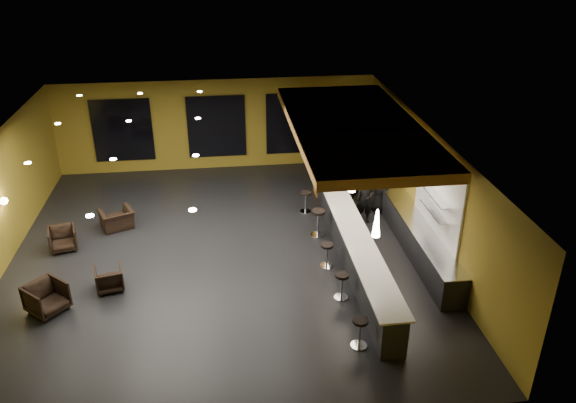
{
  "coord_description": "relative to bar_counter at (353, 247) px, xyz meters",
  "views": [
    {
      "loc": [
        0.15,
        -14.18,
        8.6
      ],
      "look_at": [
        2.0,
        0.5,
        1.3
      ],
      "focal_mm": 35.0,
      "sensor_mm": 36.0,
      "label": 1
    }
  ],
  "objects": [
    {
      "name": "pendant_1",
      "position": [
        0.0,
        0.5,
        1.85
      ],
      "size": [
        0.2,
        0.2,
        0.7
      ],
      "primitive_type": "cone",
      "color": "white",
      "rests_on": "wood_soffit"
    },
    {
      "name": "prep_counter",
      "position": [
        2.0,
        0.5,
        -0.07
      ],
      "size": [
        0.7,
        6.0,
        0.86
      ],
      "primitive_type": "cube",
      "color": "black",
      "rests_on": "floor"
    },
    {
      "name": "bar_stool_3",
      "position": [
        -0.7,
        1.66,
        0.05
      ],
      "size": [
        0.44,
        0.44,
        0.86
      ],
      "rotation": [
        0.0,
        0.0,
        0.27
      ],
      "color": "silver",
      "rests_on": "floor"
    },
    {
      "name": "wall_sconce",
      "position": [
        -9.53,
        1.5,
        1.3
      ],
      "size": [
        0.22,
        0.22,
        0.22
      ],
      "primitive_type": "sphere",
      "color": "#FFE5B2",
      "rests_on": "wall_left"
    },
    {
      "name": "ceiling",
      "position": [
        -3.65,
        1.0,
        3.05
      ],
      "size": [
        12.0,
        13.0,
        0.1
      ],
      "primitive_type": "cube",
      "color": "black"
    },
    {
      "name": "wall_shelf_lower",
      "position": [
        2.17,
        -0.2,
        1.1
      ],
      "size": [
        0.3,
        1.5,
        0.03
      ],
      "primitive_type": "cube",
      "color": "silver",
      "rests_on": "wall_right"
    },
    {
      "name": "armchair_c",
      "position": [
        -8.28,
        1.79,
        -0.15
      ],
      "size": [
        0.91,
        0.93,
        0.7
      ],
      "primitive_type": "imported",
      "rotation": [
        0.0,
        0.0,
        0.25
      ],
      "color": "black",
      "rests_on": "floor"
    },
    {
      "name": "floor",
      "position": [
        -3.65,
        1.0,
        -0.55
      ],
      "size": [
        12.0,
        13.0,
        0.1
      ],
      "primitive_type": "cube",
      "color": "black",
      "rests_on": "ground"
    },
    {
      "name": "bar_top",
      "position": [
        0.0,
        0.0,
        0.52
      ],
      "size": [
        0.78,
        8.1,
        0.05
      ],
      "primitive_type": "cube",
      "color": "beige",
      "rests_on": "bar_counter"
    },
    {
      "name": "bar_stool_4",
      "position": [
        -0.84,
        3.28,
        -0.04
      ],
      "size": [
        0.36,
        0.36,
        0.72
      ],
      "rotation": [
        0.0,
        0.0,
        0.42
      ],
      "color": "silver",
      "rests_on": "floor"
    },
    {
      "name": "bar_counter",
      "position": [
        0.0,
        0.0,
        0.0
      ],
      "size": [
        0.6,
        8.0,
        1.0
      ],
      "primitive_type": "cube",
      "color": "black",
      "rests_on": "floor"
    },
    {
      "name": "staff_a",
      "position": [
        0.91,
        2.33,
        0.31
      ],
      "size": [
        0.6,
        0.4,
        1.62
      ],
      "primitive_type": "imported",
      "rotation": [
        0.0,
        0.0,
        -0.01
      ],
      "color": "black",
      "rests_on": "floor"
    },
    {
      "name": "tile_backsplash",
      "position": [
        2.31,
        0.0,
        1.5
      ],
      "size": [
        0.06,
        3.2,
        2.4
      ],
      "primitive_type": "cube",
      "color": "white",
      "rests_on": "wall_right"
    },
    {
      "name": "armchair_b",
      "position": [
        -6.61,
        -0.45,
        -0.18
      ],
      "size": [
        0.83,
        0.84,
        0.64
      ],
      "primitive_type": "imported",
      "rotation": [
        0.0,
        0.0,
        3.36
      ],
      "color": "black",
      "rests_on": "floor"
    },
    {
      "name": "armchair_d",
      "position": [
        -6.89,
        2.92,
        -0.19
      ],
      "size": [
        1.22,
        1.15,
        0.63
      ],
      "primitive_type": "imported",
      "rotation": [
        0.0,
        0.0,
        3.54
      ],
      "color": "black",
      "rests_on": "floor"
    },
    {
      "name": "armchair_a",
      "position": [
        -7.97,
        -1.24,
        -0.11
      ],
      "size": [
        1.2,
        1.19,
        0.78
      ],
      "primitive_type": "imported",
      "rotation": [
        0.0,
        0.0,
        0.84
      ],
      "color": "black",
      "rests_on": "floor"
    },
    {
      "name": "wall_front",
      "position": [
        -3.65,
        -5.55,
        1.25
      ],
      "size": [
        12.0,
        0.1,
        3.5
      ],
      "primitive_type": "cube",
      "color": "olive",
      "rests_on": "floor"
    },
    {
      "name": "wall_right",
      "position": [
        2.4,
        1.0,
        1.25
      ],
      "size": [
        0.1,
        13.0,
        3.5
      ],
      "primitive_type": "cube",
      "color": "olive",
      "rests_on": "floor"
    },
    {
      "name": "bar_stool_2",
      "position": [
        -0.77,
        -0.1,
        -0.04
      ],
      "size": [
        0.36,
        0.36,
        0.72
      ],
      "rotation": [
        0.0,
        0.0,
        0.04
      ],
      "color": "silver",
      "rests_on": "floor"
    },
    {
      "name": "wall_shelf_upper",
      "position": [
        2.17,
        -0.2,
        1.55
      ],
      "size": [
        0.3,
        1.5,
        0.03
      ],
      "primitive_type": "cube",
      "color": "silver",
      "rests_on": "wall_right"
    },
    {
      "name": "pendant_2",
      "position": [
        0.0,
        3.0,
        1.85
      ],
      "size": [
        0.2,
        0.2,
        0.7
      ],
      "primitive_type": "cone",
      "color": "white",
      "rests_on": "wood_soffit"
    },
    {
      "name": "window_center",
      "position": [
        -3.65,
        7.44,
        1.2
      ],
      "size": [
        2.2,
        0.06,
        2.4
      ],
      "primitive_type": "cube",
      "color": "black",
      "rests_on": "wall_back"
    },
    {
      "name": "wood_soffit",
      "position": [
        0.35,
        2.0,
        2.86
      ],
      "size": [
        3.6,
        8.0,
        0.28
      ],
      "primitive_type": "cube",
      "color": "#B97C36",
      "rests_on": "ceiling"
    },
    {
      "name": "window_right",
      "position": [
        -0.65,
        7.44,
        1.2
      ],
      "size": [
        2.2,
        0.06,
        2.4
      ],
      "primitive_type": "cube",
      "color": "black",
      "rests_on": "wall_back"
    },
    {
      "name": "pendant_0",
      "position": [
        0.0,
        -2.0,
        1.85
      ],
      "size": [
        0.2,
        0.2,
        0.7
      ],
      "primitive_type": "cone",
      "color": "white",
      "rests_on": "wood_soffit"
    },
    {
      "name": "prep_top",
      "position": [
        2.0,
        0.5,
        0.39
      ],
      "size": [
        0.72,
        6.0,
        0.03
      ],
      "primitive_type": "cube",
      "color": "silver",
      "rests_on": "prep_counter"
    },
    {
      "name": "staff_c",
      "position": [
        1.6,
        3.01,
        0.27
      ],
      "size": [
        0.78,
        0.53,
        1.53
      ],
      "primitive_type": "imported",
      "rotation": [
        0.0,
        0.0,
        -0.06
      ],
      "color": "black",
      "rests_on": "floor"
    },
    {
      "name": "window_left",
      "position": [
        -7.15,
        7.44,
        1.2
      ],
      "size": [
        2.2,
        0.06,
        2.4
      ],
      "primitive_type": "cube",
      "color": "black",
      "rests_on": "wall_back"
    },
    {
      "name": "staff_b",
      "position": [
        1.12,
        3.68,
        0.3
      ],
      "size": [
        0.94,
        0.84,
        1.6
      ],
      "primitive_type": "imported",
      "rotation": [
        0.0,
        0.0,
        0.37
      ],
      "color": "black",
      "rests_on": "floor"
    },
    {
      "name": "column",
      "position": [
        0.0,
        4.6,
        1.25
      ],
      "size": [
        0.6,
        0.6,
        3.5
      ],
      "primitive_type": "cube",
      "color": "#A16924",
      "rests_on": "floor"
    },
    {
      "name": "bar_stool_0",
      "position": [
        -0.65,
        -3.46,
        -0.02
      ],
      "size": [
        0.38,
        0.38,
        0.75
      ],
      "rotation": [
        0.0,
        0.0,
        0.37
      ],
      "color": "silver",
      "rests_on": "floor"
    },
    {
      "name": "wall_back",
      "position": [
        -3.65,
        7.55,
        1.25
      ],
      "size": [
        12.0,
        0.1,
        3.5
      ],
      "primitive_type": "cube",
      "color": "olive",
      "rests_on": "floor"
    },
    {
      "name": "bar_stool_1",
      "position": [
        -0.67,
        -1.6,
        -0.04
      ],
      "size": [
        0.36,
        0.36,
        0.72
      ],
      "rotation": [
        0.0,
        0.0,
        -0.21
      ],
      "color": "silver",
      "rests_on": "floor"
    }
  ]
}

